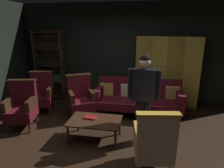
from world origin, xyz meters
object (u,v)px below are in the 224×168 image
at_px(velvet_couch, 138,97).
at_px(armchair_gilt_accent, 154,142).
at_px(standing_figure, 144,91).
at_px(book_red_leather, 91,117).
at_px(armchair_wing_left, 81,98).
at_px(coffee_table, 95,122).
at_px(bookshelf, 50,63).
at_px(armchair_wing_right, 42,93).
at_px(armchair_wing_far, 22,106).
at_px(folding_screen, 167,71).

bearing_deg(velvet_couch, armchair_gilt_accent, -80.30).
bearing_deg(standing_figure, book_red_leather, -178.24).
bearing_deg(standing_figure, armchair_wing_left, 150.72).
bearing_deg(coffee_table, bookshelf, 132.73).
distance_m(armchair_wing_right, armchair_wing_far, 0.85).
height_order(coffee_table, armchair_wing_left, armchair_wing_left).
height_order(armchair_wing_far, standing_figure, standing_figure).
bearing_deg(folding_screen, book_red_leather, -127.68).
distance_m(coffee_table, armchair_wing_right, 2.03).
height_order(armchair_gilt_accent, armchair_wing_right, same).
distance_m(coffee_table, book_red_leather, 0.14).
distance_m(velvet_couch, armchair_wing_far, 2.72).
bearing_deg(coffee_table, book_red_leather, 147.36).
height_order(folding_screen, velvet_couch, folding_screen).
bearing_deg(velvet_couch, armchair_wing_far, -155.17).
distance_m(folding_screen, armchair_wing_left, 2.42).
height_order(coffee_table, armchair_gilt_accent, armchair_gilt_accent).
relative_size(armchair_wing_right, book_red_leather, 4.23).
height_order(bookshelf, book_red_leather, bookshelf).
height_order(velvet_couch, standing_figure, standing_figure).
bearing_deg(coffee_table, velvet_couch, 61.08).
relative_size(bookshelf, standing_figure, 1.20).
xyz_separation_m(folding_screen, standing_figure, (-0.56, -2.00, 0.04)).
relative_size(coffee_table, standing_figure, 0.59).
bearing_deg(book_red_leather, armchair_wing_left, 119.71).
height_order(armchair_gilt_accent, armchair_wing_left, same).
distance_m(coffee_table, standing_figure, 1.12).
bearing_deg(standing_figure, armchair_wing_right, 159.60).
bearing_deg(book_red_leather, armchair_wing_right, 148.06).
xyz_separation_m(bookshelf, armchair_wing_far, (0.24, -1.88, -0.58)).
height_order(velvet_couch, coffee_table, velvet_couch).
distance_m(folding_screen, armchair_wing_right, 3.37).
bearing_deg(velvet_couch, bookshelf, 164.71).
xyz_separation_m(armchair_wing_far, book_red_leather, (1.60, -0.16, -0.06)).
relative_size(velvet_couch, armchair_wing_left, 2.04).
xyz_separation_m(armchair_gilt_accent, armchair_wing_right, (-2.82, 1.74, 0.00)).
bearing_deg(book_red_leather, armchair_wing_far, 174.35).
bearing_deg(bookshelf, book_red_leather, -47.93).
bearing_deg(book_red_leather, standing_figure, 1.76).
distance_m(bookshelf, armchair_wing_far, 1.98).
bearing_deg(armchair_wing_far, coffee_table, -7.55).
height_order(folding_screen, armchair_gilt_accent, folding_screen).
bearing_deg(velvet_couch, folding_screen, 45.98).
bearing_deg(standing_figure, armchair_wing_far, 177.20).
bearing_deg(armchair_wing_left, book_red_leather, -60.29).
bearing_deg(standing_figure, velvet_couch, 96.52).
bearing_deg(armchair_wing_far, folding_screen, 30.53).
bearing_deg(folding_screen, armchair_wing_left, -150.86).
xyz_separation_m(standing_figure, book_red_leather, (-1.01, -0.03, -0.59)).
bearing_deg(armchair_wing_left, folding_screen, 29.14).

